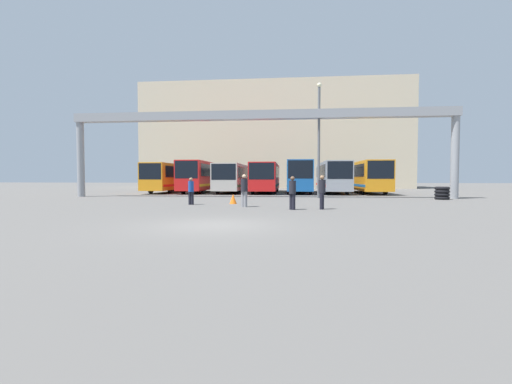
{
  "coord_description": "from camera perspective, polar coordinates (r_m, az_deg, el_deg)",
  "views": [
    {
      "loc": [
        2.6,
        -11.37,
        1.62
      ],
      "look_at": [
        -0.51,
        20.24,
        0.3
      ],
      "focal_mm": 24.0,
      "sensor_mm": 36.0,
      "label": 1
    }
  ],
  "objects": [
    {
      "name": "bus_slot_5",
      "position": [
        37.9,
        12.54,
        2.69
      ],
      "size": [
        2.51,
        12.05,
        3.23
      ],
      "color": "#999EA5",
      "rests_on": "ground"
    },
    {
      "name": "pedestrian_mid_right",
      "position": [
        20.92,
        -10.77,
        0.28
      ],
      "size": [
        0.34,
        0.34,
        1.63
      ],
      "rotation": [
        0.0,
        0.0,
        6.16
      ],
      "color": "black",
      "rests_on": "ground"
    },
    {
      "name": "building_backdrop",
      "position": [
        58.31,
        3.07,
        8.95
      ],
      "size": [
        42.19,
        12.0,
        16.59
      ],
      "color": "beige",
      "rests_on": "ground"
    },
    {
      "name": "bus_slot_4",
      "position": [
        36.71,
        7.16,
        2.82
      ],
      "size": [
        2.49,
        10.19,
        3.33
      ],
      "color": "#1959A5",
      "rests_on": "ground"
    },
    {
      "name": "traffic_cone",
      "position": [
        21.33,
        -3.83,
        -1.15
      ],
      "size": [
        0.45,
        0.45,
        0.62
      ],
      "color": "orange",
      "rests_on": "ground"
    },
    {
      "name": "pedestrian_near_right",
      "position": [
        17.39,
        6.09,
        -0.0
      ],
      "size": [
        0.35,
        0.35,
        1.69
      ],
      "rotation": [
        0.0,
        0.0,
        5.53
      ],
      "color": "black",
      "rests_on": "ground"
    },
    {
      "name": "overhead_gantry",
      "position": [
        28.32,
        0.3,
        11.23
      ],
      "size": [
        31.22,
        0.8,
        7.06
      ],
      "color": "gray",
      "rests_on": "ground"
    },
    {
      "name": "tire_stack",
      "position": [
        29.02,
        28.59,
        -0.16
      ],
      "size": [
        1.04,
        1.04,
        0.96
      ],
      "color": "black",
      "rests_on": "ground"
    },
    {
      "name": "bus_slot_1",
      "position": [
        38.02,
        -9.25,
        2.8
      ],
      "size": [
        2.46,
        10.3,
        3.34
      ],
      "color": "red",
      "rests_on": "ground"
    },
    {
      "name": "bus_slot_3",
      "position": [
        37.63,
        1.66,
        2.65
      ],
      "size": [
        2.6,
        11.89,
        3.12
      ],
      "color": "red",
      "rests_on": "ground"
    },
    {
      "name": "lamp_post",
      "position": [
        28.07,
        10.44,
        9.14
      ],
      "size": [
        0.36,
        0.36,
        9.15
      ],
      "color": "#595B60",
      "rests_on": "ground"
    },
    {
      "name": "bus_slot_6",
      "position": [
        38.3,
        17.91,
        2.66
      ],
      "size": [
        2.57,
        11.66,
        3.27
      ],
      "color": "orange",
      "rests_on": "ground"
    },
    {
      "name": "pedestrian_near_left",
      "position": [
        18.96,
        -1.98,
        0.39
      ],
      "size": [
        0.38,
        0.38,
        1.81
      ],
      "rotation": [
        0.0,
        0.0,
        5.78
      ],
      "color": "gray",
      "rests_on": "ground"
    },
    {
      "name": "ground_plane",
      "position": [
        11.78,
        -7.2,
        -5.53
      ],
      "size": [
        200.0,
        200.0,
        0.0
      ],
      "primitive_type": "plane",
      "color": "#514F4C"
    },
    {
      "name": "pedestrian_mid_left",
      "position": [
        17.86,
        10.94,
        0.11
      ],
      "size": [
        0.36,
        0.36,
        1.74
      ],
      "rotation": [
        0.0,
        0.0,
        1.27
      ],
      "color": "black",
      "rests_on": "ground"
    },
    {
      "name": "bus_slot_2",
      "position": [
        37.89,
        -3.76,
        2.57
      ],
      "size": [
        2.56,
        11.58,
        3.04
      ],
      "color": "beige",
      "rests_on": "ground"
    },
    {
      "name": "bus_slot_0",
      "position": [
        39.91,
        -13.91,
        2.57
      ],
      "size": [
        2.44,
        12.04,
        3.12
      ],
      "color": "orange",
      "rests_on": "ground"
    }
  ]
}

